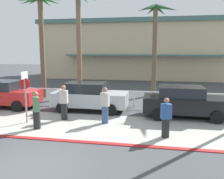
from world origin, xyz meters
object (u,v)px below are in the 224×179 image
object	(u,v)px
palm_tree_1	(41,20)
pedestrian_2	(105,107)
pedestrian_0	(36,112)
stop_sign_bike_lane	(25,90)
car_red_1	(3,94)
car_black_3	(184,102)
pedestrian_3	(64,104)
pedestrian_1	(166,120)
palm_tree_2	(79,17)
car_silver_2	(89,96)
palm_tree_3	(156,30)

from	to	relation	value
palm_tree_1	pedestrian_2	distance (m)	9.64
pedestrian_0	palm_tree_1	bearing A→B (deg)	113.72
stop_sign_bike_lane	car_red_1	xyz separation A→B (m)	(-3.16, 2.76, -0.81)
palm_tree_1	car_black_3	bearing A→B (deg)	-21.51
car_black_3	pedestrian_3	xyz separation A→B (m)	(-6.15, -1.56, -0.02)
pedestrian_0	pedestrian_1	bearing A→B (deg)	-0.45
palm_tree_2	pedestrian_2	xyz separation A→B (m)	(3.33, -6.34, -5.16)
palm_tree_2	car_silver_2	world-z (taller)	palm_tree_2
palm_tree_2	car_silver_2	bearing A→B (deg)	-65.16
palm_tree_3	pedestrian_1	bearing A→B (deg)	-86.34
palm_tree_2	pedestrian_0	world-z (taller)	palm_tree_2
palm_tree_1	car_red_1	bearing A→B (deg)	-105.68
car_red_1	car_black_3	xyz separation A→B (m)	(10.94, -0.36, 0.00)
palm_tree_1	car_black_3	world-z (taller)	palm_tree_1
palm_tree_3	pedestrian_3	xyz separation A→B (m)	(-4.48, -7.71, -4.21)
car_silver_2	pedestrian_1	world-z (taller)	car_silver_2
pedestrian_1	pedestrian_0	bearing A→B (deg)	179.55
car_black_3	pedestrian_0	bearing A→B (deg)	-154.92
stop_sign_bike_lane	car_silver_2	bearing A→B (deg)	50.71
stop_sign_bike_lane	palm_tree_2	size ratio (longest dim) A/B	0.33
palm_tree_3	car_black_3	size ratio (longest dim) A/B	1.60
pedestrian_1	pedestrian_3	size ratio (longest dim) A/B	0.92
pedestrian_3	car_black_3	bearing A→B (deg)	14.25
palm_tree_2	car_red_1	world-z (taller)	palm_tree_2
pedestrian_2	pedestrian_3	size ratio (longest dim) A/B	0.99
pedestrian_2	palm_tree_2	bearing A→B (deg)	117.70
car_red_1	car_silver_2	xyz separation A→B (m)	(5.55, 0.16, 0.00)
car_red_1	palm_tree_3	bearing A→B (deg)	32.01
palm_tree_1	palm_tree_3	bearing A→B (deg)	15.12
car_red_1	car_silver_2	bearing A→B (deg)	1.67
pedestrian_1	pedestrian_3	distance (m)	5.35
pedestrian_0	pedestrian_3	world-z (taller)	pedestrian_3
palm_tree_3	pedestrian_0	xyz separation A→B (m)	(-5.15, -9.34, -4.25)
car_silver_2	stop_sign_bike_lane	bearing A→B (deg)	-129.29
car_red_1	pedestrian_3	world-z (taller)	pedestrian_3
stop_sign_bike_lane	palm_tree_1	distance (m)	7.84
palm_tree_2	pedestrian_0	distance (m)	9.34
stop_sign_bike_lane	pedestrian_1	bearing A→B (deg)	-7.08
stop_sign_bike_lane	palm_tree_3	bearing A→B (deg)	54.46
pedestrian_0	pedestrian_2	xyz separation A→B (m)	(2.88, 1.41, 0.03)
palm_tree_3	pedestrian_0	size ratio (longest dim) A/B	4.01
palm_tree_2	palm_tree_3	size ratio (longest dim) A/B	1.12
pedestrian_3	palm_tree_1	bearing A→B (deg)	124.70
palm_tree_1	pedestrian_3	xyz separation A→B (m)	(3.79, -5.48, -4.93)
palm_tree_3	pedestrian_3	bearing A→B (deg)	-120.14
palm_tree_1	car_red_1	world-z (taller)	palm_tree_1
stop_sign_bike_lane	car_black_3	size ratio (longest dim) A/B	0.58
car_black_3	palm_tree_3	bearing A→B (deg)	105.18
pedestrian_0	car_black_3	bearing A→B (deg)	25.08
stop_sign_bike_lane	car_black_3	bearing A→B (deg)	17.17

